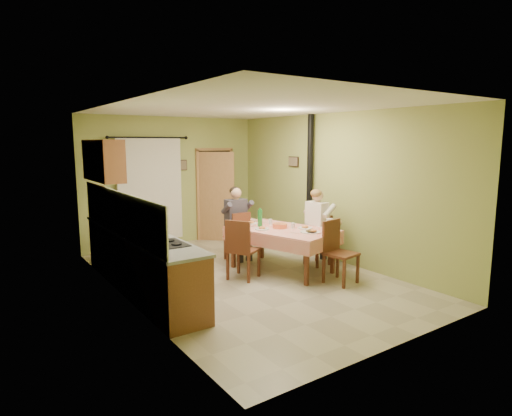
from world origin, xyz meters
TOP-DOWN VIEW (x-y plane):
  - floor at (0.00, 0.00)m, footprint 4.00×6.00m
  - room_shell at (0.00, 0.00)m, footprint 4.04×6.04m
  - kitchen_run at (-1.71, 0.40)m, footprint 0.64×3.64m
  - upper_cabinets at (-1.82, 1.70)m, footprint 0.35×1.40m
  - curtain at (-0.55, 2.90)m, footprint 1.70×0.07m
  - doorway at (0.99, 2.84)m, footprint 0.96×0.61m
  - dining_table at (0.73, -0.01)m, footprint 1.57×2.08m
  - tableware at (0.78, -0.10)m, footprint 0.99×1.53m
  - chair_far at (0.43, 1.00)m, footprint 0.40×0.40m
  - chair_near at (1.09, -1.08)m, footprint 0.52×0.52m
  - chair_right at (1.50, -0.11)m, footprint 0.40×0.40m
  - chair_left at (-0.09, -0.01)m, footprint 0.61×0.61m
  - man_far at (0.43, 1.01)m, footprint 0.58×0.47m
  - man_right at (1.49, -0.11)m, footprint 0.48×0.60m
  - stove_flue at (1.90, 0.60)m, footprint 0.24×0.24m
  - picture_back at (0.25, 2.97)m, footprint 0.19×0.03m
  - picture_right at (1.97, 1.20)m, footprint 0.03×0.31m

SIDE VIEW (x-z plane):
  - floor at x=0.00m, z-range -0.01..0.01m
  - chair_right at x=1.50m, z-range -0.18..0.76m
  - chair_far at x=0.43m, z-range -0.18..0.76m
  - chair_left at x=-0.09m, z-range -0.21..0.80m
  - chair_near at x=1.09m, z-range -0.21..0.80m
  - dining_table at x=0.73m, z-range 0.00..0.76m
  - kitchen_run at x=-1.71m, z-range -0.30..1.26m
  - tableware at x=0.78m, z-range 0.65..0.98m
  - man_far at x=0.43m, z-range 0.18..1.57m
  - man_right at x=1.49m, z-range 0.18..1.57m
  - stove_flue at x=1.90m, z-range -0.38..2.42m
  - doorway at x=0.99m, z-range -0.02..2.13m
  - curtain at x=-0.55m, z-range 0.15..2.37m
  - picture_back at x=0.25m, z-range 1.64..1.86m
  - room_shell at x=0.00m, z-range 0.41..3.23m
  - picture_right at x=1.97m, z-range 1.75..1.96m
  - upper_cabinets at x=-1.82m, z-range 1.60..2.30m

